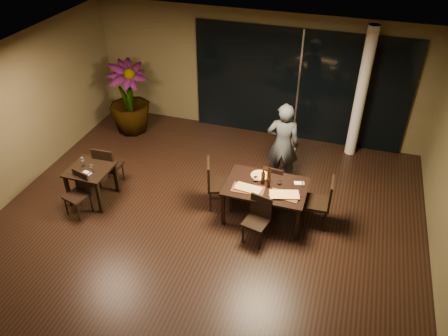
# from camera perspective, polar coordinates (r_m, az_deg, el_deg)

# --- Properties ---
(ground) EXTENTS (8.00, 8.00, 0.00)m
(ground) POSITION_cam_1_polar(r_m,az_deg,el_deg) (8.18, -2.98, -8.45)
(ground) COLOR black
(ground) RESTS_ON ground
(wall_back) EXTENTS (8.00, 0.10, 3.00)m
(wall_back) POSITION_cam_1_polar(r_m,az_deg,el_deg) (10.64, 4.47, 12.16)
(wall_back) COLOR brown
(wall_back) RESTS_ON ground
(ceiling) EXTENTS (8.00, 8.00, 0.04)m
(ceiling) POSITION_cam_1_polar(r_m,az_deg,el_deg) (6.48, -3.79, 11.29)
(ceiling) COLOR silver
(ceiling) RESTS_ON wall_back
(window_panel) EXTENTS (5.00, 0.06, 2.70)m
(window_panel) POSITION_cam_1_polar(r_m,az_deg,el_deg) (10.46, 9.71, 10.44)
(window_panel) COLOR black
(window_panel) RESTS_ON ground
(column) EXTENTS (0.24, 0.24, 3.00)m
(column) POSITION_cam_1_polar(r_m,az_deg,el_deg) (10.05, 17.45, 9.19)
(column) COLOR silver
(column) RESTS_ON ground
(main_table) EXTENTS (1.50, 1.00, 0.75)m
(main_table) POSITION_cam_1_polar(r_m,az_deg,el_deg) (8.11, 5.49, -2.73)
(main_table) COLOR black
(main_table) RESTS_ON ground
(side_table) EXTENTS (0.80, 0.80, 0.75)m
(side_table) POSITION_cam_1_polar(r_m,az_deg,el_deg) (8.94, -17.01, -0.70)
(side_table) COLOR black
(side_table) RESTS_ON ground
(chair_main_far) EXTENTS (0.43, 0.43, 0.85)m
(chair_main_far) POSITION_cam_1_polar(r_m,az_deg,el_deg) (8.66, 6.47, -1.73)
(chair_main_far) COLOR black
(chair_main_far) RESTS_ON ground
(chair_main_near) EXTENTS (0.49, 0.49, 0.88)m
(chair_main_near) POSITION_cam_1_polar(r_m,az_deg,el_deg) (7.78, 4.48, -6.35)
(chair_main_near) COLOR black
(chair_main_near) RESTS_ON ground
(chair_main_left) EXTENTS (0.61, 0.61, 1.03)m
(chair_main_left) POSITION_cam_1_polar(r_m,az_deg,el_deg) (8.42, -1.15, -1.81)
(chair_main_left) COLOR black
(chair_main_left) RESTS_ON ground
(chair_main_right) EXTENTS (0.49, 0.49, 1.01)m
(chair_main_right) POSITION_cam_1_polar(r_m,az_deg,el_deg) (8.19, 12.74, -4.10)
(chair_main_right) COLOR black
(chair_main_right) RESTS_ON ground
(chair_side_far) EXTENTS (0.47, 0.47, 0.97)m
(chair_side_far) POSITION_cam_1_polar(r_m,az_deg,el_deg) (9.26, -15.03, 0.39)
(chair_side_far) COLOR black
(chair_side_far) RESTS_ON ground
(chair_side_near) EXTENTS (0.50, 0.50, 0.88)m
(chair_side_near) POSITION_cam_1_polar(r_m,az_deg,el_deg) (8.78, -18.40, -2.84)
(chair_side_near) COLOR black
(chair_side_near) RESTS_ON ground
(diner) EXTENTS (0.66, 0.47, 1.83)m
(diner) POSITION_cam_1_polar(r_m,az_deg,el_deg) (8.97, 7.68, 3.05)
(diner) COLOR #2E3033
(diner) RESTS_ON ground
(potted_plant) EXTENTS (1.38, 1.38, 1.79)m
(potted_plant) POSITION_cam_1_polar(r_m,az_deg,el_deg) (11.05, -12.33, 8.90)
(potted_plant) COLOR #244C19
(potted_plant) RESTS_ON ground
(pizza_board_left) EXTENTS (0.60, 0.32, 0.01)m
(pizza_board_left) POSITION_cam_1_polar(r_m,az_deg,el_deg) (7.95, 3.16, -2.78)
(pizza_board_left) COLOR #4B2818
(pizza_board_left) RESTS_ON main_table
(pizza_board_right) EXTENTS (0.55, 0.32, 0.01)m
(pizza_board_right) POSITION_cam_1_polar(r_m,az_deg,el_deg) (7.86, 7.87, -3.58)
(pizza_board_right) COLOR #462716
(pizza_board_right) RESTS_ON main_table
(oblong_pizza_left) EXTENTS (0.48, 0.26, 0.02)m
(oblong_pizza_left) POSITION_cam_1_polar(r_m,az_deg,el_deg) (7.94, 3.17, -2.68)
(oblong_pizza_left) COLOR #680A09
(oblong_pizza_left) RESTS_ON pizza_board_left
(oblong_pizza_right) EXTENTS (0.55, 0.37, 0.02)m
(oblong_pizza_right) POSITION_cam_1_polar(r_m,az_deg,el_deg) (7.85, 7.88, -3.48)
(oblong_pizza_right) COLOR maroon
(oblong_pizza_right) RESTS_ON pizza_board_right
(round_pizza) EXTENTS (0.33, 0.33, 0.01)m
(round_pizza) POSITION_cam_1_polar(r_m,az_deg,el_deg) (8.30, 4.69, -0.97)
(round_pizza) COLOR red
(round_pizza) RESTS_ON main_table
(bottle_a) EXTENTS (0.07, 0.07, 0.33)m
(bottle_a) POSITION_cam_1_polar(r_m,az_deg,el_deg) (8.02, 5.13, -1.09)
(bottle_a) COLOR black
(bottle_a) RESTS_ON main_table
(bottle_b) EXTENTS (0.06, 0.06, 0.28)m
(bottle_b) POSITION_cam_1_polar(r_m,az_deg,el_deg) (7.96, 5.87, -1.63)
(bottle_b) COLOR black
(bottle_b) RESTS_ON main_table
(bottle_c) EXTENTS (0.07, 0.07, 0.31)m
(bottle_c) POSITION_cam_1_polar(r_m,az_deg,el_deg) (8.09, 5.87, -0.85)
(bottle_c) COLOR black
(bottle_c) RESTS_ON main_table
(tumbler_left) EXTENTS (0.08, 0.08, 0.10)m
(tumbler_left) POSITION_cam_1_polar(r_m,az_deg,el_deg) (8.13, 4.16, -1.46)
(tumbler_left) COLOR white
(tumbler_left) RESTS_ON main_table
(tumbler_right) EXTENTS (0.07, 0.07, 0.09)m
(tumbler_right) POSITION_cam_1_polar(r_m,az_deg,el_deg) (8.10, 7.26, -1.88)
(tumbler_right) COLOR white
(tumbler_right) RESTS_ON main_table
(napkin_near) EXTENTS (0.18, 0.10, 0.01)m
(napkin_near) POSITION_cam_1_polar(r_m,az_deg,el_deg) (7.89, 8.84, -3.53)
(napkin_near) COLOR white
(napkin_near) RESTS_ON main_table
(napkin_far) EXTENTS (0.20, 0.14, 0.01)m
(napkin_far) POSITION_cam_1_polar(r_m,az_deg,el_deg) (8.20, 9.80, -1.97)
(napkin_far) COLOR white
(napkin_far) RESTS_ON main_table
(wine_glass_a) EXTENTS (0.09, 0.09, 0.20)m
(wine_glass_a) POSITION_cam_1_polar(r_m,az_deg,el_deg) (8.93, -17.99, 0.77)
(wine_glass_a) COLOR white
(wine_glass_a) RESTS_ON side_table
(wine_glass_b) EXTENTS (0.07, 0.07, 0.17)m
(wine_glass_b) POSITION_cam_1_polar(r_m,az_deg,el_deg) (8.71, -16.91, -0.02)
(wine_glass_b) COLOR white
(wine_glass_b) RESTS_ON side_table
(side_napkin) EXTENTS (0.20, 0.15, 0.01)m
(side_napkin) POSITION_cam_1_polar(r_m,az_deg,el_deg) (8.74, -17.51, -0.63)
(side_napkin) COLOR silver
(side_napkin) RESTS_ON side_table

